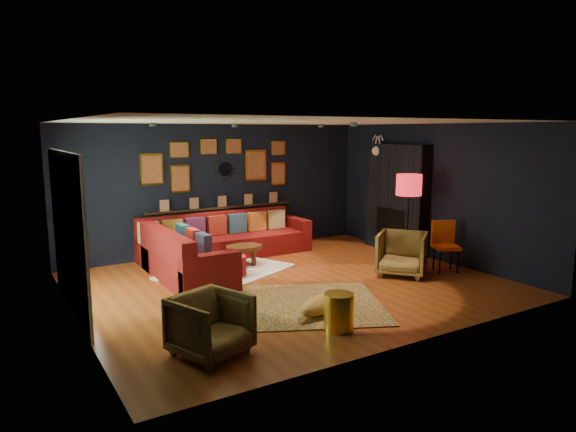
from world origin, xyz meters
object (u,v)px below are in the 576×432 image
armchair_right (402,252)px  orange_chair (445,241)px  floor_lamp (409,189)px  dog (320,302)px  coffee_table (244,249)px  sectional (211,248)px  pouf (232,265)px  armchair_left (210,322)px  gold_stool (339,312)px

armchair_right → orange_chair: 0.88m
orange_chair → floor_lamp: bearing=141.6°
orange_chair → dog: orange_chair is taller
coffee_table → armchair_right: armchair_right is taller
sectional → pouf: size_ratio=6.86×
pouf → armchair_right: 2.94m
orange_chair → armchair_right: bearing=-164.2°
armchair_left → floor_lamp: size_ratio=0.45×
pouf → dog: bearing=-84.5°
pouf → armchair_left: bearing=-119.3°
sectional → dog: size_ratio=3.22×
sectional → floor_lamp: bearing=-30.8°
sectional → coffee_table: size_ratio=4.53×
sectional → dog: (0.21, -3.22, -0.14)m
sectional → armchair_left: bearing=-113.0°
armchair_left → floor_lamp: (4.65, 1.76, 1.04)m
armchair_left → pouf: bearing=40.4°
gold_stool → floor_lamp: size_ratio=0.28×
pouf → orange_chair: (3.41, -1.61, 0.33)m
gold_stool → dog: bearing=80.0°
armchair_left → armchair_right: (4.09, 1.30, 0.03)m
armchair_left → dog: (1.75, 0.41, -0.20)m
sectional → armchair_right: 3.45m
coffee_table → dog: 2.82m
coffee_table → armchair_right: size_ratio=0.92×
coffee_table → armchair_right: (2.09, -1.91, 0.09)m
sectional → pouf: 0.91m
armchair_left → orange_chair: (4.94, 1.12, 0.15)m
floor_lamp → sectional: bearing=149.2°
armchair_right → floor_lamp: 1.25m
floor_lamp → dog: bearing=-154.9°
orange_chair → floor_lamp: 1.14m
coffee_table → orange_chair: size_ratio=0.84×
coffee_table → armchair_right: bearing=-42.5°
sectional → floor_lamp: (3.11, -1.86, 1.10)m
orange_chair → pouf: bearing=-177.4°
armchair_left → armchair_right: bearing=-2.7°
pouf → coffee_table: bearing=45.8°
gold_stool → floor_lamp: floor_lamp is taller
orange_chair → gold_stool: bearing=-131.1°
sectional → armchair_right: size_ratio=4.15×
dog → armchair_right: bearing=-0.7°
coffee_table → dog: coffee_table is taller
pouf → floor_lamp: bearing=-17.0°
armchair_right → floor_lamp: bearing=90.5°
floor_lamp → armchair_right: bearing=-140.5°
dog → sectional: bearing=72.2°
sectional → pouf: sectional is taller
floor_lamp → dog: floor_lamp is taller
sectional → gold_stool: sectional is taller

